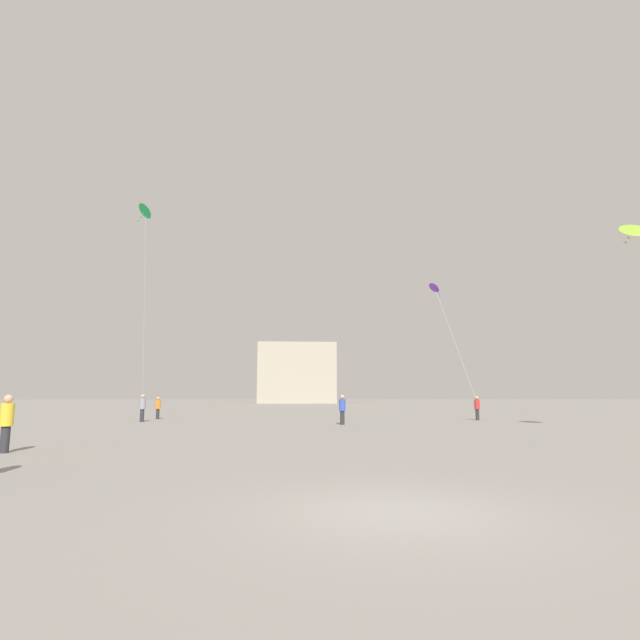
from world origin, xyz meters
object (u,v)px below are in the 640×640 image
person_in_blue (342,408)px  kite_violet_diamond (435,289)px  kite_emerald_diamond (146,213)px  person_in_yellow (7,421)px  person_in_orange (158,407)px  building_left_hall (297,373)px  person_in_grey (142,407)px  person_in_red (477,407)px  kite_lime_diamond (633,231)px

person_in_blue → kite_violet_diamond: bearing=36.4°
kite_emerald_diamond → kite_violet_diamond: bearing=20.2°
person_in_yellow → person_in_blue: bearing=34.7°
person_in_yellow → kite_emerald_diamond: 17.17m
person_in_orange → building_left_hall: size_ratio=0.11×
person_in_grey → building_left_hall: 65.14m
person_in_yellow → building_left_hall: 82.25m
person_in_red → person_in_orange: 22.93m
kite_lime_diamond → person_in_red: bearing=104.4°
kite_violet_diamond → kite_emerald_diamond: kite_emerald_diamond is taller
kite_lime_diamond → kite_violet_diamond: size_ratio=1.52×
building_left_hall → kite_lime_diamond: bearing=-78.5°
person_in_blue → building_left_hall: (-2.32, 67.82, 4.72)m
person_in_yellow → person_in_red: person_in_yellow is taller
person_in_blue → kite_violet_diamond: kite_violet_diamond is taller
person_in_blue → kite_lime_diamond: size_ratio=0.13×
person_in_yellow → person_in_red: size_ratio=1.09×
kite_violet_diamond → person_in_blue: bearing=-141.4°
person_in_yellow → building_left_hall: bearing=69.2°
person_in_blue → person_in_red: 10.91m
person_in_blue → person_in_yellow: (-12.06, -13.71, 0.03)m
person_in_yellow → person_in_red: 28.57m
kite_violet_diamond → kite_emerald_diamond: 21.13m
person_in_grey → kite_emerald_diamond: size_ratio=0.15×
person_in_orange → kite_emerald_diamond: (0.90, -8.30, 11.72)m
person_in_red → kite_lime_diamond: kite_lime_diamond is taller
person_in_red → kite_emerald_diamond: 25.41m
person_in_yellow → person_in_grey: person_in_yellow is taller
person_in_red → person_in_orange: person_in_red is taller
person_in_yellow → kite_violet_diamond: kite_violet_diamond is taller
person_in_red → kite_violet_diamond: bearing=148.9°
person_in_orange → kite_violet_diamond: bearing=83.5°
kite_lime_diamond → person_in_grey: bearing=155.5°
person_in_blue → kite_violet_diamond: 13.18m
kite_emerald_diamond → person_in_blue: bearing=5.1°
kite_emerald_diamond → person_in_orange: bearing=96.2°
person_in_yellow → building_left_hall: building_left_hall is taller
person_in_yellow → kite_violet_diamond: 29.36m
person_in_blue → kite_emerald_diamond: size_ratio=0.15×
person_in_orange → kite_emerald_diamond: kite_emerald_diamond is taller
person_in_grey → person_in_orange: bearing=-7.4°
person_in_blue → person_in_grey: size_ratio=0.98×
person_in_blue → kite_lime_diamond: kite_lime_diamond is taller
person_in_red → person_in_grey: bearing=-172.5°
person_in_red → person_in_orange: (-22.76, 2.73, -0.04)m
kite_lime_diamond → kite_emerald_diamond: bearing=164.1°
person_in_yellow → kite_lime_diamond: 27.25m
person_in_red → kite_emerald_diamond: (-21.86, -5.57, 11.68)m
person_in_orange → building_left_hall: building_left_hall is taller
person_in_red → building_left_hall: (-12.26, 63.31, 4.77)m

